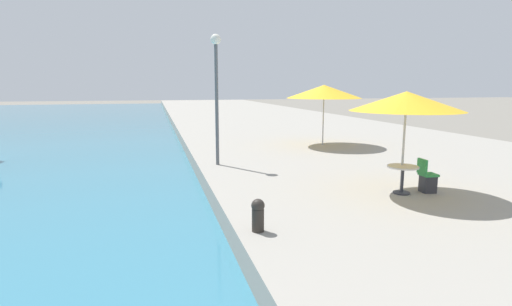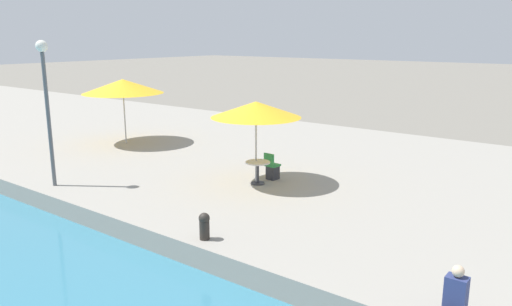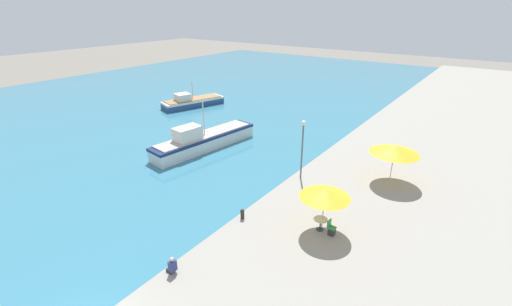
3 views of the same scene
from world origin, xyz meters
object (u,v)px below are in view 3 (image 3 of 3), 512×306
object	(u,v)px
cafe_umbrella_white	(395,149)
cafe_chair_left	(331,230)
person_at_quay	(172,266)
lamppost	(303,140)
fishing_boat_mid	(192,101)
fishing_boat_near	(203,140)
mooring_bollard	(242,213)
cafe_table	(320,222)
cafe_umbrella_pink	(325,193)

from	to	relation	value
cafe_umbrella_white	cafe_chair_left	distance (m)	8.95
person_at_quay	lamppost	size ratio (longest dim) A/B	0.21
fishing_boat_mid	lamppost	xyz separation A→B (m)	(22.63, -10.84, 2.98)
cafe_chair_left	person_at_quay	size ratio (longest dim) A/B	0.96
fishing_boat_near	mooring_bollard	size ratio (longest dim) A/B	17.19
cafe_table	lamppost	xyz separation A→B (m)	(-4.10, 5.08, 2.56)
fishing_boat_mid	cafe_chair_left	xyz separation A→B (m)	(27.45, -15.98, 0.21)
person_at_quay	lamppost	xyz separation A→B (m)	(0.19, 12.49, 2.68)
fishing_boat_mid	cafe_table	size ratio (longest dim) A/B	10.86
cafe_umbrella_white	fishing_boat_near	bearing A→B (deg)	-171.00
fishing_boat_mid	cafe_chair_left	size ratio (longest dim) A/B	9.55
fishing_boat_mid	person_at_quay	distance (m)	32.38
cafe_umbrella_pink	lamppost	size ratio (longest dim) A/B	0.63
fishing_boat_near	person_at_quay	xyz separation A→B (m)	(10.78, -13.37, 0.07)
mooring_bollard	cafe_table	bearing A→B (deg)	21.67
cafe_chair_left	person_at_quay	distance (m)	8.90
cafe_umbrella_white	person_at_quay	world-z (taller)	cafe_umbrella_white
cafe_umbrella_pink	cafe_umbrella_white	distance (m)	8.59
fishing_boat_mid	cafe_table	distance (m)	31.11
cafe_umbrella_pink	cafe_chair_left	xyz separation A→B (m)	(0.66, -0.17, -2.09)
cafe_umbrella_white	cafe_chair_left	bearing A→B (deg)	-95.26
fishing_boat_mid	cafe_umbrella_white	distance (m)	29.28
fishing_boat_near	cafe_table	size ratio (longest dim) A/B	14.06
cafe_umbrella_pink	person_at_quay	xyz separation A→B (m)	(-4.34, -7.53, -2.00)
cafe_umbrella_white	mooring_bollard	bearing A→B (deg)	-119.72
fishing_boat_near	fishing_boat_mid	xyz separation A→B (m)	(-11.66, 9.97, -0.24)
mooring_bollard	lamppost	bearing A→B (deg)	87.67
person_at_quay	mooring_bollard	size ratio (longest dim) A/B	1.44
person_at_quay	mooring_bollard	world-z (taller)	person_at_quay
cafe_umbrella_pink	person_at_quay	bearing A→B (deg)	-119.95
fishing_boat_mid	cafe_chair_left	world-z (taller)	fishing_boat_mid
cafe_chair_left	lamppost	world-z (taller)	lamppost
cafe_umbrella_pink	lamppost	world-z (taller)	lamppost
mooring_bollard	lamppost	xyz separation A→B (m)	(0.28, 6.82, 2.74)
cafe_umbrella_white	cafe_chair_left	world-z (taller)	cafe_umbrella_white
fishing_boat_mid	cafe_umbrella_white	bearing A→B (deg)	3.02
cafe_umbrella_white	person_at_quay	xyz separation A→B (m)	(-5.80, -15.99, -2.12)
cafe_table	lamppost	size ratio (longest dim) A/B	0.18
fishing_boat_near	person_at_quay	distance (m)	17.17
fishing_boat_mid	fishing_boat_near	bearing A→B (deg)	-22.93
cafe_umbrella_pink	cafe_chair_left	size ratio (longest dim) A/B	3.17
mooring_bollard	lamppost	size ratio (longest dim) A/B	0.14
cafe_umbrella_white	cafe_table	world-z (taller)	cafe_umbrella_white
cafe_umbrella_pink	person_at_quay	world-z (taller)	cafe_umbrella_pink
cafe_chair_left	person_at_quay	bearing A→B (deg)	-29.70
cafe_umbrella_white	person_at_quay	distance (m)	17.15
cafe_umbrella_pink	fishing_boat_mid	bearing A→B (deg)	149.46
cafe_umbrella_pink	cafe_table	xyz separation A→B (m)	(-0.06, -0.12, -1.88)
fishing_boat_near	fishing_boat_mid	size ratio (longest dim) A/B	1.29
fishing_boat_mid	mooring_bollard	size ratio (longest dim) A/B	13.29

